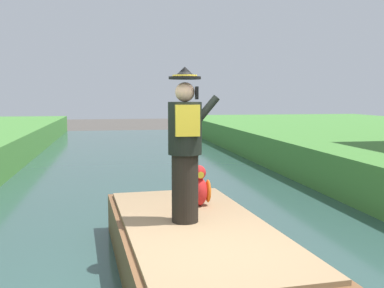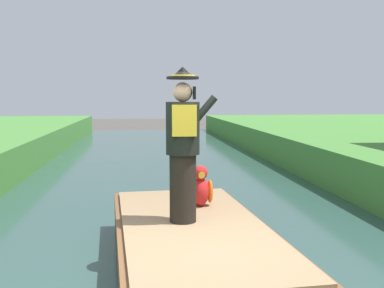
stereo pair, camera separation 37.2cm
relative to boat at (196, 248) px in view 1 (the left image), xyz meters
The scene contains 3 objects.
boat is the anchor object (origin of this frame).
person_pirate 1.24m from the boat, 139.43° to the left, with size 0.61×0.42×1.85m.
parrot_plush 1.03m from the boat, 76.96° to the left, with size 0.36×0.34×0.57m.
Camera 1 is at (-0.98, -4.33, 2.22)m, focal length 42.38 mm.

